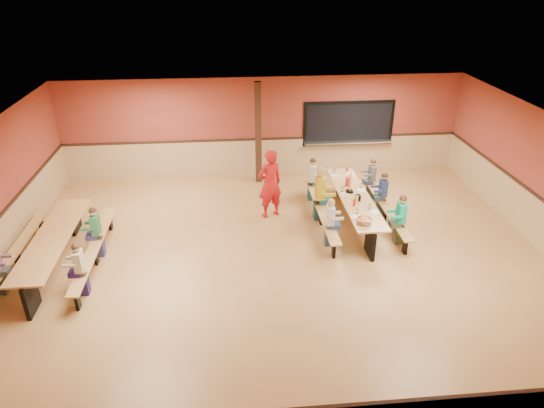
{
  "coord_description": "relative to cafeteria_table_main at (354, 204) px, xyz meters",
  "views": [
    {
      "loc": [
        -1.07,
        -9.03,
        5.99
      ],
      "look_at": [
        -0.16,
        0.54,
        1.15
      ],
      "focal_mm": 32.0,
      "sensor_mm": 36.0,
      "label": 1
    }
  ],
  "objects": [
    {
      "name": "condiment_mustard",
      "position": [
        -0.04,
        -0.36,
        0.3
      ],
      "size": [
        0.06,
        0.06,
        0.17
      ],
      "primitive_type": "cylinder",
      "color": "yellow",
      "rests_on": "cafeteria_table_main"
    },
    {
      "name": "place_settings",
      "position": [
        -0.0,
        0.0,
        0.27
      ],
      "size": [
        0.65,
        3.3,
        0.11
      ],
      "primitive_type": null,
      "color": "beige",
      "rests_on": "cafeteria_table_main"
    },
    {
      "name": "seated_child_white_left",
      "position": [
        -0.83,
        -1.02,
        0.06
      ],
      "size": [
        0.35,
        0.29,
        1.18
      ],
      "primitive_type": null,
      "color": "silver",
      "rests_on": "ground"
    },
    {
      "name": "ground",
      "position": [
        -2.01,
        -1.6,
        -0.53
      ],
      "size": [
        12.0,
        12.0,
        0.0
      ],
      "primitive_type": "plane",
      "color": "#A0703D",
      "rests_on": "ground"
    },
    {
      "name": "standing_woman",
      "position": [
        -2.07,
        0.56,
        0.39
      ],
      "size": [
        0.78,
        0.66,
        1.82
      ],
      "primitive_type": "imported",
      "rotation": [
        0.0,
        0.0,
        3.54
      ],
      "color": "red",
      "rests_on": "ground"
    },
    {
      "name": "cafeteria_table_main",
      "position": [
        0.0,
        0.0,
        0.0
      ],
      "size": [
        1.91,
        3.7,
        0.74
      ],
      "color": "#B98649",
      "rests_on": "ground"
    },
    {
      "name": "kitchen_pass_through",
      "position": [
        0.59,
        3.37,
        0.96
      ],
      "size": [
        2.78,
        0.28,
        1.38
      ],
      "color": "black",
      "rests_on": "ground"
    },
    {
      "name": "seated_child_char_right",
      "position": [
        0.82,
        1.33,
        0.05
      ],
      "size": [
        0.34,
        0.28,
        1.15
      ],
      "primitive_type": null,
      "color": "#545A5E",
      "rests_on": "ground"
    },
    {
      "name": "seated_child_teal_right",
      "position": [
        0.82,
        -1.07,
        0.08
      ],
      "size": [
        0.37,
        0.3,
        1.2
      ],
      "primitive_type": null,
      "color": "#129F80",
      "rests_on": "ground"
    },
    {
      "name": "chip_bowl",
      "position": [
        -0.14,
        -1.41,
        0.29
      ],
      "size": [
        0.32,
        0.32,
        0.15
      ],
      "primitive_type": null,
      "color": "orange",
      "rests_on": "cafeteria_table_main"
    },
    {
      "name": "condiment_ketchup",
      "position": [
        -0.15,
        -0.52,
        0.3
      ],
      "size": [
        0.06,
        0.06,
        0.17
      ],
      "primitive_type": "cylinder",
      "color": "#B2140F",
      "rests_on": "cafeteria_table_main"
    },
    {
      "name": "seated_adult_yellow",
      "position": [
        -0.83,
        0.28,
        0.18
      ],
      "size": [
        0.47,
        0.38,
        1.41
      ],
      "primitive_type": null,
      "color": "gold",
      "rests_on": "ground"
    },
    {
      "name": "seated_child_green_sec",
      "position": [
        -6.08,
        -0.98,
        0.07
      ],
      "size": [
        0.36,
        0.29,
        1.19
      ],
      "primitive_type": null,
      "color": "#2A683D",
      "rests_on": "ground"
    },
    {
      "name": "table_paddle",
      "position": [
        -0.08,
        0.22,
        0.35
      ],
      "size": [
        0.16,
        0.16,
        0.56
      ],
      "color": "black",
      "rests_on": "cafeteria_table_main"
    },
    {
      "name": "seated_child_navy_right",
      "position": [
        0.82,
        0.32,
        0.07
      ],
      "size": [
        0.36,
        0.29,
        1.18
      ],
      "primitive_type": null,
      "color": "navy",
      "rests_on": "ground"
    },
    {
      "name": "napkin_dispenser",
      "position": [
        0.03,
        -0.22,
        0.28
      ],
      "size": [
        0.1,
        0.14,
        0.13
      ],
      "primitive_type": "cube",
      "color": "black",
      "rests_on": "cafeteria_table_main"
    },
    {
      "name": "cafeteria_table_second",
      "position": [
        -6.9,
        -1.33,
        0.0
      ],
      "size": [
        1.91,
        3.7,
        0.74
      ],
      "color": "#B98649",
      "rests_on": "ground"
    },
    {
      "name": "punch_pitcher",
      "position": [
        -0.02,
        0.64,
        0.32
      ],
      "size": [
        0.16,
        0.16,
        0.22
      ],
      "primitive_type": "cylinder",
      "color": "red",
      "rests_on": "cafeteria_table_main"
    },
    {
      "name": "seated_child_grey_left",
      "position": [
        -0.83,
        1.42,
        0.08
      ],
      "size": [
        0.37,
        0.3,
        1.2
      ],
      "primitive_type": null,
      "color": "silver",
      "rests_on": "ground"
    },
    {
      "name": "seated_child_tan_sec",
      "position": [
        -6.08,
        -2.41,
        0.05
      ],
      "size": [
        0.34,
        0.28,
        1.15
      ],
      "primitive_type": null,
      "color": "#B1AD8B",
      "rests_on": "ground"
    },
    {
      "name": "room_envelope",
      "position": [
        -2.01,
        -1.6,
        0.16
      ],
      "size": [
        12.04,
        10.04,
        3.02
      ],
      "color": "brown",
      "rests_on": "ground"
    },
    {
      "name": "structural_post",
      "position": [
        -2.21,
        2.8,
        0.97
      ],
      "size": [
        0.18,
        0.18,
        3.0
      ],
      "primitive_type": "cube",
      "color": "black",
      "rests_on": "ground"
    }
  ]
}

